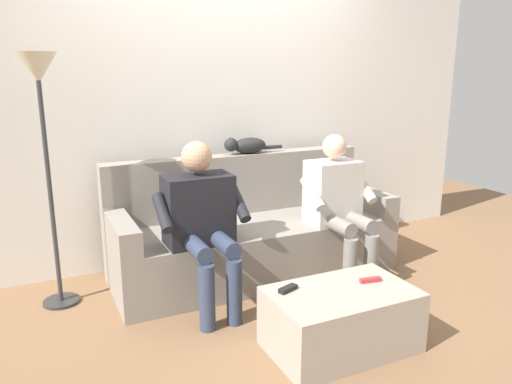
{
  "coord_description": "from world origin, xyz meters",
  "views": [
    {
      "loc": [
        1.52,
        3.18,
        1.56
      ],
      "look_at": [
        0.0,
        -0.05,
        0.67
      ],
      "focal_mm": 34.6,
      "sensor_mm": 36.0,
      "label": 1
    }
  ],
  "objects_px": {
    "person_left_seated": "(338,200)",
    "cat_on_backrest": "(246,145)",
    "couch": "(251,235)",
    "floor_lamp": "(41,102)",
    "remote_black": "(288,289)",
    "coffee_table": "(341,319)",
    "remote_red": "(370,280)",
    "person_right_seated": "(201,216)"
  },
  "relations": [
    {
      "from": "couch",
      "to": "person_right_seated",
      "type": "relative_size",
      "value": 1.93
    },
    {
      "from": "person_left_seated",
      "to": "remote_black",
      "type": "distance_m",
      "value": 1.1
    },
    {
      "from": "remote_black",
      "to": "floor_lamp",
      "type": "xyz_separation_m",
      "value": [
        1.13,
        -1.16,
        0.99
      ]
    },
    {
      "from": "person_left_seated",
      "to": "person_right_seated",
      "type": "bearing_deg",
      "value": -0.42
    },
    {
      "from": "coffee_table",
      "to": "remote_red",
      "type": "bearing_deg",
      "value": -173.05
    },
    {
      "from": "couch",
      "to": "person_left_seated",
      "type": "xyz_separation_m",
      "value": [
        -0.53,
        0.39,
        0.31
      ]
    },
    {
      "from": "person_right_seated",
      "to": "cat_on_backrest",
      "type": "xyz_separation_m",
      "value": [
        -0.61,
        -0.64,
        0.34
      ]
    },
    {
      "from": "couch",
      "to": "coffee_table",
      "type": "bearing_deg",
      "value": 90.0
    },
    {
      "from": "person_right_seated",
      "to": "floor_lamp",
      "type": "xyz_separation_m",
      "value": [
        0.88,
        -0.44,
        0.73
      ]
    },
    {
      "from": "cat_on_backrest",
      "to": "remote_black",
      "type": "bearing_deg",
      "value": 75.27
    },
    {
      "from": "person_right_seated",
      "to": "cat_on_backrest",
      "type": "height_order",
      "value": "person_right_seated"
    },
    {
      "from": "person_left_seated",
      "to": "floor_lamp",
      "type": "height_order",
      "value": "floor_lamp"
    },
    {
      "from": "cat_on_backrest",
      "to": "person_right_seated",
      "type": "bearing_deg",
      "value": 46.24
    },
    {
      "from": "person_right_seated",
      "to": "remote_black",
      "type": "height_order",
      "value": "person_right_seated"
    },
    {
      "from": "person_left_seated",
      "to": "remote_black",
      "type": "relative_size",
      "value": 9.13
    },
    {
      "from": "cat_on_backrest",
      "to": "remote_red",
      "type": "bearing_deg",
      "value": 95.37
    },
    {
      "from": "remote_red",
      "to": "cat_on_backrest",
      "type": "bearing_deg",
      "value": 104.42
    },
    {
      "from": "couch",
      "to": "person_left_seated",
      "type": "bearing_deg",
      "value": 144.01
    },
    {
      "from": "remote_black",
      "to": "coffee_table",
      "type": "bearing_deg",
      "value": -43.91
    },
    {
      "from": "couch",
      "to": "remote_black",
      "type": "bearing_deg",
      "value": 75.79
    },
    {
      "from": "person_left_seated",
      "to": "cat_on_backrest",
      "type": "distance_m",
      "value": 0.86
    },
    {
      "from": "floor_lamp",
      "to": "person_right_seated",
      "type": "bearing_deg",
      "value": 153.19
    },
    {
      "from": "coffee_table",
      "to": "person_right_seated",
      "type": "relative_size",
      "value": 0.74
    },
    {
      "from": "person_left_seated",
      "to": "cat_on_backrest",
      "type": "height_order",
      "value": "person_left_seated"
    },
    {
      "from": "couch",
      "to": "remote_red",
      "type": "bearing_deg",
      "value": 100.22
    },
    {
      "from": "person_left_seated",
      "to": "cat_on_backrest",
      "type": "bearing_deg",
      "value": -54.94
    },
    {
      "from": "remote_black",
      "to": "floor_lamp",
      "type": "relative_size",
      "value": 0.07
    },
    {
      "from": "couch",
      "to": "remote_black",
      "type": "height_order",
      "value": "couch"
    },
    {
      "from": "couch",
      "to": "floor_lamp",
      "type": "bearing_deg",
      "value": -2.69
    },
    {
      "from": "cat_on_backrest",
      "to": "remote_black",
      "type": "height_order",
      "value": "cat_on_backrest"
    },
    {
      "from": "person_left_seated",
      "to": "floor_lamp",
      "type": "distance_m",
      "value": 2.12
    },
    {
      "from": "coffee_table",
      "to": "person_left_seated",
      "type": "relative_size",
      "value": 0.75
    },
    {
      "from": "couch",
      "to": "remote_red",
      "type": "distance_m",
      "value": 1.21
    },
    {
      "from": "cat_on_backrest",
      "to": "floor_lamp",
      "type": "relative_size",
      "value": 0.3
    },
    {
      "from": "couch",
      "to": "cat_on_backrest",
      "type": "xyz_separation_m",
      "value": [
        -0.08,
        -0.26,
        0.66
      ]
    },
    {
      "from": "couch",
      "to": "person_right_seated",
      "type": "bearing_deg",
      "value": 35.44
    },
    {
      "from": "couch",
      "to": "remote_red",
      "type": "xyz_separation_m",
      "value": [
        -0.22,
        1.19,
        0.06
      ]
    },
    {
      "from": "cat_on_backrest",
      "to": "remote_red",
      "type": "distance_m",
      "value": 1.58
    },
    {
      "from": "cat_on_backrest",
      "to": "coffee_table",
      "type": "bearing_deg",
      "value": 86.96
    },
    {
      "from": "person_right_seated",
      "to": "person_left_seated",
      "type": "bearing_deg",
      "value": 179.58
    },
    {
      "from": "floor_lamp",
      "to": "cat_on_backrest",
      "type": "bearing_deg",
      "value": -172.63
    },
    {
      "from": "person_right_seated",
      "to": "coffee_table",
      "type": "bearing_deg",
      "value": 122.17
    }
  ]
}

